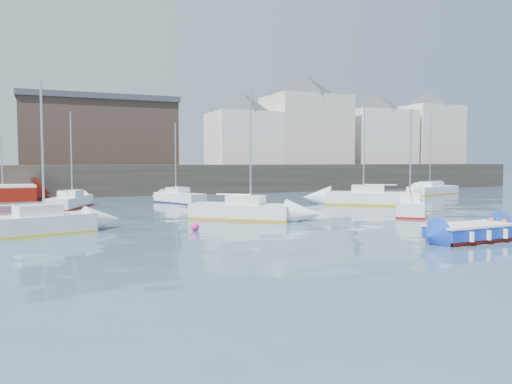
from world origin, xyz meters
name	(u,v)px	position (x,y,z in m)	size (l,w,h in m)	color
water	(378,248)	(0.00, 0.00, 0.00)	(220.00, 220.00, 0.00)	#2D4760
quay_wall	(168,179)	(0.00, 35.00, 1.50)	(90.00, 5.00, 3.00)	#28231E
land_strip	(137,176)	(0.00, 53.00, 1.40)	(90.00, 32.00, 2.80)	#28231E
bldg_east_a	(306,120)	(20.00, 42.00, 8.81)	(13.36, 13.36, 11.80)	beige
bldg_east_b	(377,129)	(31.00, 41.50, 7.87)	(11.88, 11.88, 9.95)	white
bldg_east_c	(428,127)	(40.00, 41.50, 8.37)	(11.14, 11.14, 10.95)	beige
bldg_east_d	(243,129)	(11.00, 41.50, 7.36)	(11.14, 11.14, 8.95)	white
warehouse	(98,132)	(-6.00, 43.00, 6.62)	(16.40, 10.40, 7.60)	#3D2D26
blue_dinghy	(470,232)	(4.54, -0.22, 0.41)	(3.99, 2.14, 0.74)	maroon
sailboat_a	(33,224)	(-12.39, 9.11, 0.50)	(5.76, 3.22, 7.14)	white
sailboat_b	(242,211)	(-1.29, 11.12, 0.50)	(5.76, 5.32, 7.66)	white
sailboat_c	(410,207)	(9.26, 9.07, 0.51)	(4.48, 4.93, 6.66)	white
sailboat_d	(372,198)	(11.59, 16.12, 0.55)	(6.96, 6.08, 8.99)	white
sailboat_f	(179,197)	(-1.76, 23.59, 0.45)	(3.40, 5.19, 6.46)	white
sailboat_g	(433,190)	(24.78, 23.78, 0.47)	(6.82, 3.85, 8.22)	white
sailboat_h	(70,201)	(-10.11, 22.76, 0.46)	(3.70, 5.68, 6.99)	white
buoy_near	(195,231)	(-5.19, 7.44, 0.00)	(0.42, 0.42, 0.42)	#EF20A0
buoy_mid	(404,213)	(9.56, 9.97, 0.00)	(0.45, 0.45, 0.45)	#EF20A0
buoy_far	(212,206)	(-0.22, 19.91, 0.00)	(0.35, 0.35, 0.35)	#EF20A0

